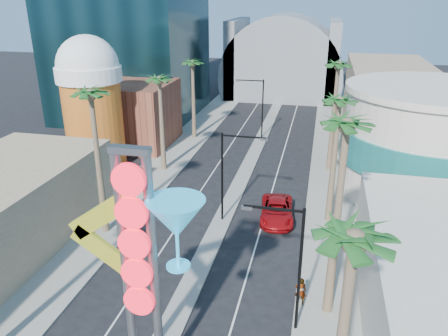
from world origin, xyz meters
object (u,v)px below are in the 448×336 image
Objects in this scene: pedestrian_b at (361,259)px; neon_sign at (155,258)px; red_pickup at (277,211)px; pedestrian_a at (301,291)px.

neon_sign is at bearing 81.14° from pedestrian_b.
pedestrian_a is (2.70, -11.09, 0.27)m from red_pickup.
red_pickup is 9.39m from pedestrian_b.
pedestrian_b is at bearing -136.70° from pedestrian_a.
neon_sign is 6.41× the size of pedestrian_b.
red_pickup is 11.42m from pedestrian_a.
pedestrian_b is (6.63, -6.64, 0.29)m from red_pickup.
pedestrian_b is at bearing -50.72° from red_pickup.
pedestrian_a is 0.98× the size of pedestrian_b.
pedestrian_b is at bearing 48.35° from neon_sign.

